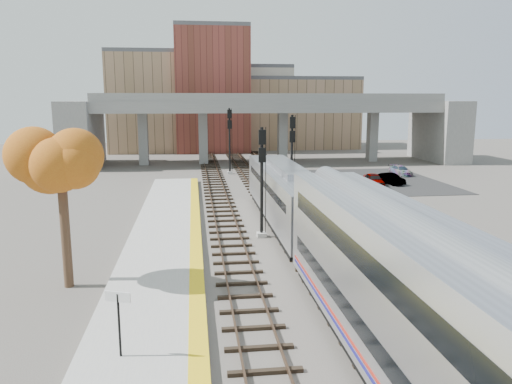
{
  "coord_description": "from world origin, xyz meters",
  "views": [
    {
      "loc": [
        -5.37,
        -23.61,
        8.83
      ],
      "look_at": [
        -1.14,
        9.87,
        2.5
      ],
      "focal_mm": 35.0,
      "sensor_mm": 36.0,
      "label": 1
    }
  ],
  "objects_px": {
    "tree": "(61,167)",
    "car_b": "(390,179)",
    "locomotive": "(286,194)",
    "signal_mast_far": "(230,141)",
    "signal_mast_mid": "(292,158)",
    "car_c": "(401,170)",
    "coach": "(447,338)",
    "signal_mast_near": "(262,184)",
    "car_a": "(374,180)"
  },
  "relations": [
    {
      "from": "car_a",
      "to": "tree",
      "type": "bearing_deg",
      "value": -130.67
    },
    {
      "from": "coach",
      "to": "signal_mast_mid",
      "type": "bearing_deg",
      "value": 86.26
    },
    {
      "from": "locomotive",
      "to": "car_b",
      "type": "xyz_separation_m",
      "value": [
        13.98,
        15.38,
        -1.66
      ]
    },
    {
      "from": "signal_mast_mid",
      "to": "car_c",
      "type": "xyz_separation_m",
      "value": [
        15.64,
        13.3,
        -3.22
      ]
    },
    {
      "from": "coach",
      "to": "tree",
      "type": "xyz_separation_m",
      "value": [
        -12.4,
        12.35,
        2.98
      ]
    },
    {
      "from": "signal_mast_mid",
      "to": "car_c",
      "type": "height_order",
      "value": "signal_mast_mid"
    },
    {
      "from": "coach",
      "to": "signal_mast_far",
      "type": "height_order",
      "value": "signal_mast_far"
    },
    {
      "from": "coach",
      "to": "signal_mast_near",
      "type": "relative_size",
      "value": 3.53
    },
    {
      "from": "tree",
      "to": "car_a",
      "type": "xyz_separation_m",
      "value": [
        24.22,
        24.73,
        -5.1
      ]
    },
    {
      "from": "coach",
      "to": "car_a",
      "type": "height_order",
      "value": "coach"
    },
    {
      "from": "coach",
      "to": "signal_mast_mid",
      "type": "xyz_separation_m",
      "value": [
        2.0,
        30.62,
        1.0
      ]
    },
    {
      "from": "signal_mast_near",
      "to": "car_c",
      "type": "distance_m",
      "value": 31.38
    },
    {
      "from": "coach",
      "to": "tree",
      "type": "bearing_deg",
      "value": 135.13
    },
    {
      "from": "car_c",
      "to": "car_a",
      "type": "bearing_deg",
      "value": -137.31
    },
    {
      "from": "signal_mast_far",
      "to": "car_c",
      "type": "height_order",
      "value": "signal_mast_far"
    },
    {
      "from": "signal_mast_near",
      "to": "car_b",
      "type": "relative_size",
      "value": 2.03
    },
    {
      "from": "signal_mast_far",
      "to": "car_a",
      "type": "distance_m",
      "value": 17.66
    },
    {
      "from": "coach",
      "to": "car_b",
      "type": "distance_m",
      "value": 40.53
    },
    {
      "from": "signal_mast_mid",
      "to": "car_b",
      "type": "height_order",
      "value": "signal_mast_mid"
    },
    {
      "from": "signal_mast_mid",
      "to": "tree",
      "type": "bearing_deg",
      "value": -128.24
    },
    {
      "from": "signal_mast_far",
      "to": "locomotive",
      "type": "bearing_deg",
      "value": -85.17
    },
    {
      "from": "tree",
      "to": "car_b",
      "type": "height_order",
      "value": "tree"
    },
    {
      "from": "signal_mast_near",
      "to": "car_c",
      "type": "xyz_separation_m",
      "value": [
        19.74,
        24.22,
        -2.94
      ]
    },
    {
      "from": "locomotive",
      "to": "signal_mast_mid",
      "type": "height_order",
      "value": "signal_mast_mid"
    },
    {
      "from": "locomotive",
      "to": "signal_mast_far",
      "type": "distance_m",
      "value": 24.98
    },
    {
      "from": "signal_mast_far",
      "to": "car_c",
      "type": "relative_size",
      "value": 2.1
    },
    {
      "from": "coach",
      "to": "signal_mast_near",
      "type": "height_order",
      "value": "signal_mast_near"
    },
    {
      "from": "signal_mast_near",
      "to": "car_a",
      "type": "bearing_deg",
      "value": 51.3
    },
    {
      "from": "signal_mast_far",
      "to": "car_a",
      "type": "xyz_separation_m",
      "value": [
        13.92,
        -10.36,
        -3.28
      ]
    },
    {
      "from": "car_a",
      "to": "car_b",
      "type": "bearing_deg",
      "value": 26.42
    },
    {
      "from": "locomotive",
      "to": "signal_mast_near",
      "type": "distance_m",
      "value": 3.79
    },
    {
      "from": "signal_mast_mid",
      "to": "tree",
      "type": "distance_m",
      "value": 23.35
    },
    {
      "from": "coach",
      "to": "signal_mast_mid",
      "type": "relative_size",
      "value": 3.34
    },
    {
      "from": "signal_mast_far",
      "to": "car_b",
      "type": "xyz_separation_m",
      "value": [
        16.08,
        -9.46,
        -3.35
      ]
    },
    {
      "from": "signal_mast_near",
      "to": "tree",
      "type": "xyz_separation_m",
      "value": [
        -10.3,
        -7.36,
        2.26
      ]
    },
    {
      "from": "signal_mast_near",
      "to": "signal_mast_far",
      "type": "relative_size",
      "value": 0.91
    },
    {
      "from": "coach",
      "to": "car_a",
      "type": "bearing_deg",
      "value": 72.32
    },
    {
      "from": "locomotive",
      "to": "signal_mast_far",
      "type": "relative_size",
      "value": 2.46
    },
    {
      "from": "coach",
      "to": "signal_mast_far",
      "type": "bearing_deg",
      "value": 92.53
    },
    {
      "from": "tree",
      "to": "coach",
      "type": "bearing_deg",
      "value": -44.87
    },
    {
      "from": "signal_mast_mid",
      "to": "car_b",
      "type": "relative_size",
      "value": 2.14
    },
    {
      "from": "coach",
      "to": "car_c",
      "type": "relative_size",
      "value": 6.76
    },
    {
      "from": "car_a",
      "to": "car_c",
      "type": "distance_m",
      "value": 8.99
    },
    {
      "from": "car_a",
      "to": "car_c",
      "type": "bearing_deg",
      "value": 53.34
    },
    {
      "from": "signal_mast_near",
      "to": "signal_mast_mid",
      "type": "height_order",
      "value": "signal_mast_mid"
    },
    {
      "from": "signal_mast_mid",
      "to": "car_a",
      "type": "bearing_deg",
      "value": 33.33
    },
    {
      "from": "coach",
      "to": "signal_mast_mid",
      "type": "height_order",
      "value": "signal_mast_mid"
    },
    {
      "from": "car_b",
      "to": "signal_mast_far",
      "type": "bearing_deg",
      "value": 130.45
    },
    {
      "from": "signal_mast_far",
      "to": "tree",
      "type": "xyz_separation_m",
      "value": [
        -10.3,
        -35.09,
        1.81
      ]
    },
    {
      "from": "tree",
      "to": "signal_mast_near",
      "type": "bearing_deg",
      "value": 35.54
    }
  ]
}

